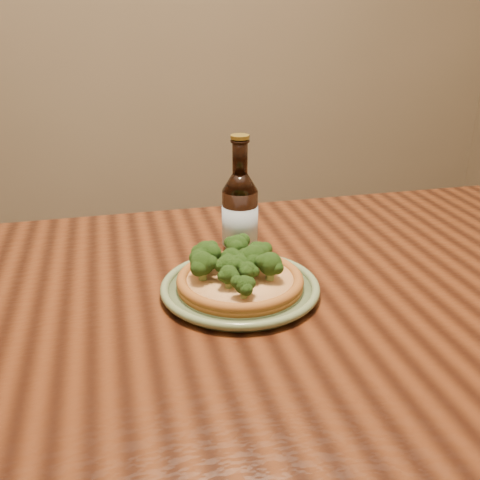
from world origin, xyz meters
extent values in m
cube|color=#4A220F|center=(0.00, 0.10, 0.73)|extent=(1.60, 0.90, 0.04)
cylinder|color=#4A220F|center=(0.73, 0.48, 0.35)|extent=(0.07, 0.07, 0.71)
cylinder|color=#6A7D56|center=(0.05, 0.12, 0.76)|extent=(0.24, 0.24, 0.01)
torus|color=#6A7D56|center=(0.05, 0.12, 0.76)|extent=(0.26, 0.26, 0.01)
torus|color=#6A7D56|center=(0.05, 0.12, 0.76)|extent=(0.21, 0.21, 0.01)
cylinder|color=#955721|center=(0.05, 0.12, 0.77)|extent=(0.21, 0.21, 0.01)
torus|color=#955721|center=(0.05, 0.12, 0.78)|extent=(0.21, 0.21, 0.02)
cylinder|color=#FCE69A|center=(0.05, 0.12, 0.78)|extent=(0.18, 0.18, 0.01)
sphere|color=#2D5219|center=(0.06, 0.10, 0.80)|extent=(0.04, 0.04, 0.03)
sphere|color=#2D5219|center=(0.09, 0.16, 0.80)|extent=(0.04, 0.04, 0.04)
sphere|color=#2D5219|center=(0.08, 0.13, 0.81)|extent=(0.05, 0.05, 0.04)
sphere|color=#2D5219|center=(0.03, 0.12, 0.80)|extent=(0.04, 0.04, 0.03)
sphere|color=#2D5219|center=(0.03, 0.09, 0.80)|extent=(0.03, 0.03, 0.03)
sphere|color=#2D5219|center=(0.10, 0.10, 0.81)|extent=(0.04, 0.04, 0.04)
sphere|color=#2D5219|center=(0.04, 0.15, 0.80)|extent=(0.04, 0.04, 0.03)
sphere|color=#2D5219|center=(0.04, 0.05, 0.80)|extent=(0.03, 0.03, 0.03)
sphere|color=#2D5219|center=(-0.01, 0.13, 0.81)|extent=(0.05, 0.05, 0.04)
sphere|color=#2D5219|center=(0.00, 0.16, 0.81)|extent=(0.06, 0.06, 0.04)
sphere|color=#2D5219|center=(0.05, 0.12, 0.80)|extent=(0.04, 0.04, 0.03)
sphere|color=#2D5219|center=(0.06, 0.18, 0.81)|extent=(0.05, 0.05, 0.04)
cylinder|color=black|center=(0.08, 0.24, 0.82)|extent=(0.06, 0.06, 0.14)
cone|color=black|center=(0.08, 0.24, 0.90)|extent=(0.06, 0.06, 0.03)
cylinder|color=black|center=(0.08, 0.24, 0.95)|extent=(0.03, 0.03, 0.06)
torus|color=black|center=(0.08, 0.24, 0.98)|extent=(0.03, 0.03, 0.01)
cylinder|color=#A58C33|center=(0.08, 0.24, 0.98)|extent=(0.03, 0.03, 0.01)
cylinder|color=#A8B9CB|center=(0.08, 0.24, 0.82)|extent=(0.07, 0.07, 0.07)
camera|label=1|loc=(-0.14, -0.68, 1.20)|focal=42.00mm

